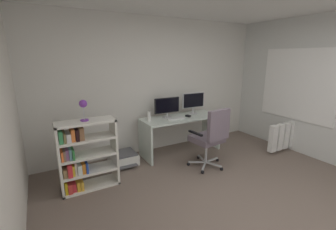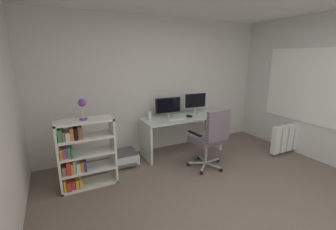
{
  "view_description": "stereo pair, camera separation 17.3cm",
  "coord_description": "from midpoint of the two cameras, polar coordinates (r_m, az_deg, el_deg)",
  "views": [
    {
      "loc": [
        -2.03,
        -1.53,
        1.87
      ],
      "look_at": [
        -0.15,
        1.8,
        0.89
      ],
      "focal_mm": 24.62,
      "sensor_mm": 36.0,
      "label": 1
    },
    {
      "loc": [
        -1.88,
        -1.61,
        1.87
      ],
      "look_at": [
        -0.15,
        1.8,
        0.89
      ],
      "focal_mm": 24.62,
      "sensor_mm": 36.0,
      "label": 2
    }
  ],
  "objects": [
    {
      "name": "radiator",
      "position": [
        5.22,
        26.7,
        -4.43
      ],
      "size": [
        1.06,
        0.1,
        0.53
      ],
      "color": "white",
      "rests_on": "ground"
    },
    {
      "name": "desk_lamp",
      "position": [
        3.34,
        -21.65,
        2.05
      ],
      "size": [
        0.11,
        0.11,
        0.29
      ],
      "color": "#70309C",
      "rests_on": "bookshelf"
    },
    {
      "name": "desktop_speaker",
      "position": [
        4.18,
        -5.92,
        -0.3
      ],
      "size": [
        0.07,
        0.07,
        0.17
      ],
      "primitive_type": "cylinder",
      "color": "silver",
      "rests_on": "desk"
    },
    {
      "name": "keyboard",
      "position": [
        4.3,
        0.67,
        -0.85
      ],
      "size": [
        0.35,
        0.15,
        0.02
      ],
      "primitive_type": "cube",
      "rotation": [
        0.0,
        0.0,
        -0.06
      ],
      "color": "silver",
      "rests_on": "desk"
    },
    {
      "name": "ground_plane",
      "position": [
        3.13,
        18.87,
        -23.33
      ],
      "size": [
        4.69,
        5.02,
        0.02
      ],
      "primitive_type": "cube",
      "color": "#6E5E53",
      "rests_on": "ground"
    },
    {
      "name": "monitor_main",
      "position": [
        4.36,
        -1.38,
        2.21
      ],
      "size": [
        0.51,
        0.18,
        0.38
      ],
      "color": "#B2B5B7",
      "rests_on": "desk"
    },
    {
      "name": "desk",
      "position": [
        4.51,
        2.1,
        -2.72
      ],
      "size": [
        1.56,
        0.6,
        0.73
      ],
      "color": "silver",
      "rests_on": "ground"
    },
    {
      "name": "wall_back",
      "position": [
        4.61,
        -4.13,
        7.19
      ],
      "size": [
        4.69,
        0.1,
        2.59
      ],
      "primitive_type": "cube",
      "color": "silver",
      "rests_on": "ground"
    },
    {
      "name": "printer",
      "position": [
        4.27,
        -12.18,
        -10.43
      ],
      "size": [
        0.46,
        0.52,
        0.21
      ],
      "color": "silver",
      "rests_on": "ground"
    },
    {
      "name": "bookshelf",
      "position": [
        3.55,
        -21.8,
        -9.49
      ],
      "size": [
        0.8,
        0.33,
        1.01
      ],
      "color": "silver",
      "rests_on": "ground"
    },
    {
      "name": "office_chair",
      "position": [
        3.89,
        9.34,
        -4.98
      ],
      "size": [
        0.62,
        0.63,
        1.06
      ],
      "color": "#B7BABC",
      "rests_on": "ground"
    },
    {
      "name": "computer_mouse",
      "position": [
        4.46,
        3.9,
        -0.23
      ],
      "size": [
        0.08,
        0.11,
        0.03
      ],
      "primitive_type": "cube",
      "rotation": [
        0.0,
        0.0,
        0.26
      ],
      "color": "black",
      "rests_on": "desk"
    },
    {
      "name": "window_frame",
      "position": [
        5.09,
        28.54,
        6.6
      ],
      "size": [
        0.02,
        1.46,
        1.36
      ],
      "primitive_type": "cube",
      "color": "white"
    },
    {
      "name": "monitor_secondary",
      "position": [
        4.66,
        5.2,
        3.44
      ],
      "size": [
        0.49,
        0.18,
        0.43
      ],
      "color": "#B2B5B7",
      "rests_on": "desk"
    },
    {
      "name": "window_pane",
      "position": [
        5.09,
        28.58,
        6.6
      ],
      "size": [
        0.01,
        1.38,
        1.28
      ],
      "primitive_type": "cube",
      "color": "white"
    }
  ]
}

